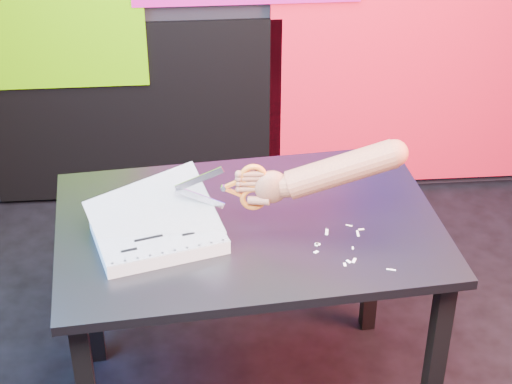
{
  "coord_description": "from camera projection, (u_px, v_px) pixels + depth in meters",
  "views": [
    {
      "loc": [
        -0.48,
        -1.95,
        2.18
      ],
      "look_at": [
        -0.32,
        0.12,
        0.87
      ],
      "focal_mm": 60.0,
      "sensor_mm": 36.0,
      "label": 1
    }
  ],
  "objects": [
    {
      "name": "work_table",
      "position": [
        249.0,
        249.0,
        2.59
      ],
      "size": [
        1.19,
        0.85,
        0.75
      ],
      "rotation": [
        0.0,
        0.0,
        0.09
      ],
      "color": "black",
      "rests_on": "ground"
    },
    {
      "name": "hand_forearm",
      "position": [
        329.0,
        172.0,
        2.41
      ],
      "size": [
        0.47,
        0.1,
        0.2
      ],
      "rotation": [
        0.0,
        0.0,
        -0.05
      ],
      "color": "#B0683D",
      "rests_on": "work_table"
    },
    {
      "name": "paper_clippings",
      "position": [
        343.0,
        246.0,
        2.44
      ],
      "size": [
        0.22,
        0.23,
        0.0
      ],
      "color": "white",
      "rests_on": "work_table"
    },
    {
      "name": "printout_stack",
      "position": [
        158.0,
        234.0,
        2.45
      ],
      "size": [
        0.42,
        0.34,
        0.19
      ],
      "rotation": [
        0.0,
        0.0,
        0.27
      ],
      "color": "silver",
      "rests_on": "work_table"
    },
    {
      "name": "room",
      "position": [
        388.0,
        49.0,
        2.12
      ],
      "size": [
        3.01,
        3.01,
        2.71
      ],
      "color": "black",
      "rests_on": "ground"
    },
    {
      "name": "scissors",
      "position": [
        247.0,
        188.0,
        2.43
      ],
      "size": [
        0.26,
        0.02,
        0.15
      ],
      "rotation": [
        0.0,
        0.0,
        -0.05
      ],
      "color": "silver",
      "rests_on": "printout_stack"
    }
  ]
}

